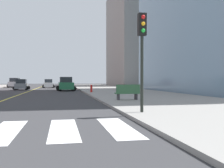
{
  "coord_description": "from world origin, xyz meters",
  "views": [
    {
      "loc": [
        4.42,
        -4.68,
        1.61
      ],
      "look_at": [
        12.42,
        36.55,
        0.94
      ],
      "focal_mm": 42.24,
      "sensor_mm": 36.0,
      "label": 1
    }
  ],
  "objects": [
    {
      "name": "sidewalk_kerb_east",
      "position": [
        12.2,
        20.0,
        0.07
      ],
      "size": [
        10.0,
        120.0,
        0.15
      ],
      "primitive_type": "cube",
      "color": "gray",
      "rests_on": "ground"
    },
    {
      "name": "car_red_nearest",
      "position": [
        5.24,
        59.5,
        0.9
      ],
      "size": [
        2.79,
        4.36,
        1.92
      ],
      "rotation": [
        0.0,
        0.0,
        3.18
      ],
      "color": "red",
      "rests_on": "ground"
    },
    {
      "name": "car_white_third",
      "position": [
        1.93,
        50.02,
        0.82
      ],
      "size": [
        2.53,
        3.97,
        1.75
      ],
      "rotation": [
        0.0,
        0.0,
        3.18
      ],
      "color": "silver",
      "rests_on": "ground"
    },
    {
      "name": "parking_garage_concrete",
      "position": [
        27.33,
        64.65,
        13.03
      ],
      "size": [
        18.0,
        24.0,
        26.06
      ],
      "primitive_type": "cube",
      "color": "gray",
      "rests_on": "ground"
    },
    {
      "name": "car_gray_sixth",
      "position": [
        -1.76,
        39.34,
        0.81
      ],
      "size": [
        2.44,
        3.88,
        1.72
      ],
      "rotation": [
        0.0,
        0.0,
        0.01
      ],
      "color": "slate",
      "rests_on": "ground"
    },
    {
      "name": "car_green_fourth",
      "position": [
        5.12,
        34.63,
        0.95
      ],
      "size": [
        2.93,
        4.61,
        2.03
      ],
      "rotation": [
        0.0,
        0.0,
        3.17
      ],
      "color": "#236B42",
      "rests_on": "ground"
    },
    {
      "name": "traffic_light_near_corner",
      "position": [
        8.0,
        6.68,
        3.29
      ],
      "size": [
        0.36,
        0.41,
        4.45
      ],
      "rotation": [
        0.0,
        0.0,
        3.14
      ],
      "color": "black",
      "rests_on": "sidewalk_kerb_east"
    },
    {
      "name": "park_bench",
      "position": [
        9.18,
        13.89,
        0.69
      ],
      "size": [
        1.83,
        0.66,
        1.12
      ],
      "rotation": [
        0.0,
        0.0,
        1.63
      ],
      "color": "#33603D",
      "rests_on": "sidewalk_kerb_east"
    },
    {
      "name": "fire_hydrant",
      "position": [
        7.97,
        26.56,
        0.58
      ],
      "size": [
        0.26,
        0.26,
        0.89
      ],
      "color": "red",
      "rests_on": "sidewalk_kerb_east"
    },
    {
      "name": "car_silver_second",
      "position": [
        -5.19,
        54.23,
        0.94
      ],
      "size": [
        2.94,
        4.57,
        2.01
      ],
      "rotation": [
        0.0,
        0.0,
        -0.05
      ],
      "color": "#B7B7BC",
      "rests_on": "ground"
    },
    {
      "name": "lane_divider_paint",
      "position": [
        0.0,
        40.0,
        0.01
      ],
      "size": [
        0.16,
        80.0,
        0.01
      ],
      "primitive_type": "cube",
      "color": "yellow",
      "rests_on": "ground"
    }
  ]
}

